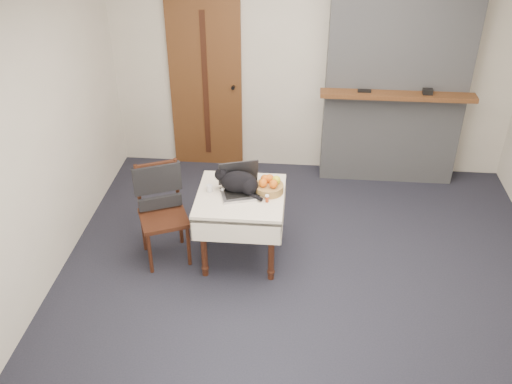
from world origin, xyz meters
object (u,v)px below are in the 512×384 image
door (206,85)px  cream_jar (210,188)px  laptop (240,185)px  fruit_basket (269,186)px  cat (239,182)px  pill_bottle (267,198)px  side_table (241,205)px  chair (160,199)px

door → cream_jar: size_ratio=31.16×
laptop → fruit_basket: (0.26, 0.02, -0.01)m
cat → fruit_basket: (0.27, 0.03, -0.04)m
fruit_basket → cream_jar: bearing=-175.5°
laptop → pill_bottle: (0.25, -0.15, -0.03)m
side_table → cat: (-0.01, 0.04, 0.21)m
chair → side_table: bearing=-24.8°
cream_jar → chair: chair is taller
laptop → chair: laptop is taller
cream_jar → chair: bearing=-179.0°
cream_jar → pill_bottle: (0.53, -0.13, 0.00)m
pill_bottle → chair: chair is taller
cat → fruit_basket: 0.27m
side_table → fruit_basket: size_ratio=3.00×
cat → chair: chair is taller
fruit_basket → side_table: bearing=-165.0°
cream_jar → pill_bottle: pill_bottle is taller
cream_jar → laptop: bearing=5.0°
door → cat: (0.58, -1.77, -0.20)m
door → pill_bottle: size_ratio=28.94×
fruit_basket → chair: size_ratio=0.28×
door → fruit_basket: size_ratio=7.69×
chair → door: bearing=61.8°
pill_bottle → fruit_basket: (0.01, 0.17, 0.02)m
pill_bottle → laptop: bearing=148.8°
side_table → pill_bottle: bearing=-22.8°
door → chair: bearing=-94.7°
side_table → cream_jar: 0.32m
pill_bottle → chair: (-0.99, 0.12, -0.13)m
cream_jar → fruit_basket: fruit_basket is taller
door → laptop: bearing=-71.5°
laptop → cream_jar: (-0.27, -0.02, -0.03)m
door → cream_jar: bearing=-80.0°
laptop → cream_jar: laptop is taller
cat → chair: (-0.73, -0.02, -0.20)m
pill_bottle → chair: bearing=173.1°
side_table → pill_bottle: 0.30m
side_table → cat: size_ratio=1.70×
side_table → cream_jar: (-0.28, 0.03, 0.14)m
door → cat: bearing=-71.8°
door → side_table: size_ratio=2.56×
cream_jar → pill_bottle: 0.54m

